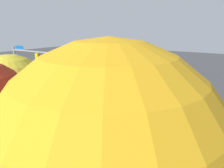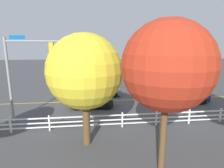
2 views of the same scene
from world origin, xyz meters
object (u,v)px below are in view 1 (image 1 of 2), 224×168
car_0 (118,99)px  car_1 (88,109)px  tree_2 (12,90)px  tree_1 (110,155)px  car_2 (197,137)px

car_0 → car_1: 4.10m
car_1 → tree_2: size_ratio=0.62×
car_0 → tree_1: tree_1 is taller
car_0 → car_2: (-8.60, 3.65, 0.00)m
car_2 → car_0: bearing=-24.3°
tree_2 → car_2: bearing=-144.8°
car_1 → car_2: car_1 is taller
car_1 → car_2: size_ratio=0.87×
tree_2 → car_1: bearing=-93.4°
car_0 → tree_2: tree_2 is taller
car_1 → tree_2: (0.41, 6.80, 3.74)m
tree_1 → tree_2: tree_1 is taller
car_2 → tree_1: bearing=84.0°
car_0 → tree_1: 16.75m
car_0 → car_1: (1.09, 3.96, 0.05)m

